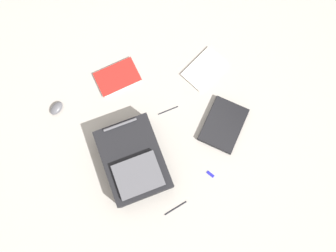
{
  "coord_description": "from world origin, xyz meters",
  "views": [
    {
      "loc": [
        -0.41,
        0.2,
        1.97
      ],
      "look_at": [
        0.0,
        -0.04,
        0.02
      ],
      "focal_mm": 34.49,
      "sensor_mm": 36.0,
      "label": 1
    }
  ],
  "objects_px": {
    "computer_mouse": "(56,108)",
    "usb_stick": "(210,174)",
    "pen_blue": "(168,110)",
    "book_manual": "(118,77)",
    "pen_black": "(176,208)",
    "book_red": "(204,69)",
    "backpack": "(134,161)",
    "laptop": "(224,125)"
  },
  "relations": [
    {
      "from": "book_manual",
      "to": "pen_black",
      "type": "xyz_separation_m",
      "value": [
        -0.9,
        0.1,
        -0.01
      ]
    },
    {
      "from": "pen_blue",
      "to": "computer_mouse",
      "type": "bearing_deg",
      "value": 58.58
    },
    {
      "from": "book_manual",
      "to": "pen_blue",
      "type": "height_order",
      "value": "book_manual"
    },
    {
      "from": "pen_black",
      "to": "book_red",
      "type": "bearing_deg",
      "value": -43.06
    },
    {
      "from": "laptop",
      "to": "pen_blue",
      "type": "xyz_separation_m",
      "value": [
        0.26,
        0.25,
        -0.01
      ]
    },
    {
      "from": "backpack",
      "to": "pen_blue",
      "type": "relative_size",
      "value": 3.72
    },
    {
      "from": "backpack",
      "to": "pen_blue",
      "type": "xyz_separation_m",
      "value": [
        0.18,
        -0.34,
        -0.08
      ]
    },
    {
      "from": "book_red",
      "to": "pen_blue",
      "type": "height_order",
      "value": "book_red"
    },
    {
      "from": "pen_blue",
      "to": "usb_stick",
      "type": "height_order",
      "value": "same"
    },
    {
      "from": "book_manual",
      "to": "pen_black",
      "type": "height_order",
      "value": "book_manual"
    },
    {
      "from": "computer_mouse",
      "to": "pen_black",
      "type": "relative_size",
      "value": 0.64
    },
    {
      "from": "book_manual",
      "to": "laptop",
      "type": "bearing_deg",
      "value": -145.95
    },
    {
      "from": "pen_black",
      "to": "book_manual",
      "type": "bearing_deg",
      "value": -6.33
    },
    {
      "from": "usb_stick",
      "to": "book_red",
      "type": "bearing_deg",
      "value": -29.15
    },
    {
      "from": "laptop",
      "to": "book_manual",
      "type": "xyz_separation_m",
      "value": [
        0.62,
        0.42,
        -0.0
      ]
    },
    {
      "from": "backpack",
      "to": "usb_stick",
      "type": "relative_size",
      "value": 10.15
    },
    {
      "from": "computer_mouse",
      "to": "pen_black",
      "type": "xyz_separation_m",
      "value": [
        -0.91,
        -0.33,
        -0.01
      ]
    },
    {
      "from": "computer_mouse",
      "to": "pen_black",
      "type": "distance_m",
      "value": 0.97
    },
    {
      "from": "laptop",
      "to": "pen_black",
      "type": "xyz_separation_m",
      "value": [
        -0.28,
        0.52,
        -0.01
      ]
    },
    {
      "from": "laptop",
      "to": "book_red",
      "type": "xyz_separation_m",
      "value": [
        0.38,
        -0.1,
        -0.01
      ]
    },
    {
      "from": "book_manual",
      "to": "pen_black",
      "type": "bearing_deg",
      "value": 173.67
    },
    {
      "from": "backpack",
      "to": "pen_blue",
      "type": "height_order",
      "value": "backpack"
    },
    {
      "from": "computer_mouse",
      "to": "usb_stick",
      "type": "distance_m",
      "value": 1.05
    },
    {
      "from": "laptop",
      "to": "pen_black",
      "type": "distance_m",
      "value": 0.59
    },
    {
      "from": "computer_mouse",
      "to": "pen_blue",
      "type": "xyz_separation_m",
      "value": [
        -0.37,
        -0.6,
        -0.02
      ]
    },
    {
      "from": "book_red",
      "to": "pen_blue",
      "type": "bearing_deg",
      "value": 108.96
    },
    {
      "from": "backpack",
      "to": "pen_black",
      "type": "distance_m",
      "value": 0.37
    },
    {
      "from": "pen_blue",
      "to": "usb_stick",
      "type": "bearing_deg",
      "value": -178.29
    },
    {
      "from": "laptop",
      "to": "usb_stick",
      "type": "bearing_deg",
      "value": 132.98
    },
    {
      "from": "pen_blue",
      "to": "book_manual",
      "type": "bearing_deg",
      "value": 25.37
    },
    {
      "from": "backpack",
      "to": "pen_black",
      "type": "height_order",
      "value": "backpack"
    },
    {
      "from": "pen_black",
      "to": "pen_blue",
      "type": "distance_m",
      "value": 0.6
    },
    {
      "from": "computer_mouse",
      "to": "usb_stick",
      "type": "height_order",
      "value": "computer_mouse"
    },
    {
      "from": "laptop",
      "to": "book_red",
      "type": "bearing_deg",
      "value": -14.68
    },
    {
      "from": "book_red",
      "to": "computer_mouse",
      "type": "bearing_deg",
      "value": 75.34
    },
    {
      "from": "computer_mouse",
      "to": "usb_stick",
      "type": "xyz_separation_m",
      "value": [
        -0.85,
        -0.62,
        -0.02
      ]
    },
    {
      "from": "laptop",
      "to": "pen_black",
      "type": "height_order",
      "value": "laptop"
    },
    {
      "from": "backpack",
      "to": "laptop",
      "type": "height_order",
      "value": "backpack"
    },
    {
      "from": "pen_black",
      "to": "pen_blue",
      "type": "relative_size",
      "value": 1.1
    },
    {
      "from": "pen_black",
      "to": "usb_stick",
      "type": "relative_size",
      "value": 2.99
    },
    {
      "from": "book_manual",
      "to": "usb_stick",
      "type": "height_order",
      "value": "book_manual"
    },
    {
      "from": "laptop",
      "to": "computer_mouse",
      "type": "distance_m",
      "value": 1.06
    }
  ]
}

